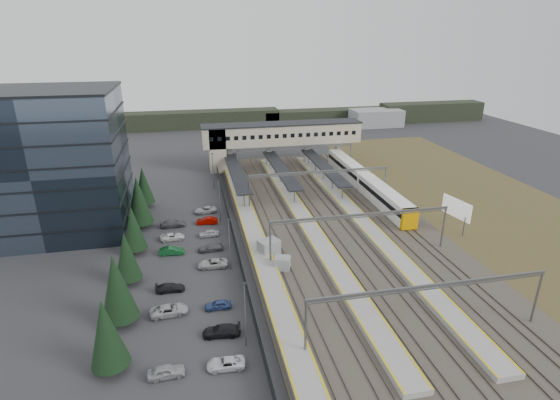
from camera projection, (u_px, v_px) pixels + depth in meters
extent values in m
plane|color=#2B2B2D|center=(273.00, 240.00, 72.97)|extent=(220.00, 220.00, 0.00)
cube|color=#374353|center=(47.00, 164.00, 72.68)|extent=(24.00, 18.00, 24.00)
cube|color=black|center=(57.00, 212.00, 75.78)|extent=(24.30, 18.30, 0.25)
cube|color=black|center=(53.00, 193.00, 74.54)|extent=(24.30, 18.30, 0.25)
cube|color=black|center=(49.00, 174.00, 73.30)|extent=(24.30, 18.30, 0.25)
cube|color=black|center=(45.00, 154.00, 72.06)|extent=(24.30, 18.30, 0.25)
cube|color=black|center=(41.00, 134.00, 70.82)|extent=(24.30, 18.30, 0.25)
cube|color=black|center=(37.00, 113.00, 69.58)|extent=(24.30, 18.30, 0.25)
cube|color=black|center=(33.00, 90.00, 68.30)|extent=(24.30, 18.30, 0.40)
cylinder|color=black|center=(112.00, 366.00, 44.81)|extent=(0.44, 0.44, 1.20)
cone|color=black|center=(106.00, 333.00, 43.31)|extent=(3.90, 3.90, 7.50)
cylinder|color=black|center=(122.00, 319.00, 52.11)|extent=(0.44, 0.44, 1.20)
cone|color=black|center=(117.00, 287.00, 50.48)|extent=(4.26, 4.26, 8.20)
cylinder|color=black|center=(130.00, 280.00, 60.32)|extent=(0.44, 0.44, 1.20)
cone|color=black|center=(126.00, 255.00, 58.95)|extent=(3.54, 3.54, 6.80)
cylinder|color=black|center=(136.00, 250.00, 68.54)|extent=(0.44, 0.44, 1.20)
cone|color=black|center=(133.00, 227.00, 67.12)|extent=(3.64, 3.64, 7.00)
cylinder|color=black|center=(142.00, 224.00, 77.66)|extent=(0.44, 0.44, 1.20)
cone|color=black|center=(138.00, 200.00, 75.98)|extent=(4.42, 4.42, 8.50)
cylinder|color=black|center=(146.00, 204.00, 86.78)|extent=(0.44, 0.44, 1.20)
cone|color=black|center=(144.00, 185.00, 85.34)|extent=(3.74, 3.74, 7.20)
imported|color=#9E9EA2|center=(166.00, 371.00, 44.03)|extent=(3.84, 1.71, 1.28)
imported|color=#B0AFB3|center=(169.00, 310.00, 53.70)|extent=(4.83, 2.60, 1.29)
imported|color=black|center=(170.00, 288.00, 58.56)|extent=(3.89, 1.64, 1.12)
imported|color=#134E24|center=(172.00, 251.00, 68.21)|extent=(3.98, 1.64, 1.28)
imported|color=silver|center=(173.00, 237.00, 73.07)|extent=(4.17, 2.21, 1.12)
imported|color=#4B4D51|center=(173.00, 223.00, 77.88)|extent=(4.54, 2.04, 1.29)
imported|color=silver|center=(226.00, 363.00, 45.21)|extent=(4.11, 2.11, 1.11)
imported|color=black|center=(222.00, 331.00, 50.01)|extent=(4.53, 2.20, 1.27)
imported|color=navy|center=(218.00, 305.00, 54.87)|extent=(3.38, 1.41, 1.14)
imported|color=#B2B2B2|center=(213.00, 263.00, 64.53)|extent=(4.53, 2.25, 1.23)
imported|color=#525358|center=(211.00, 247.00, 69.38)|extent=(4.10, 1.90, 1.16)
imported|color=#B5B5BA|center=(209.00, 233.00, 74.21)|extent=(3.42, 1.43, 1.16)
imported|color=#8E0600|center=(207.00, 221.00, 79.03)|extent=(3.92, 1.71, 1.25)
imported|color=#B1B2B5|center=(206.00, 210.00, 83.88)|extent=(4.43, 2.37, 1.18)
cylinder|color=slate|center=(245.00, 315.00, 47.18)|extent=(0.16, 0.16, 8.00)
cube|color=black|center=(244.00, 284.00, 45.73)|extent=(0.50, 0.25, 0.15)
cylinder|color=slate|center=(229.00, 245.00, 62.69)|extent=(0.16, 0.16, 8.00)
cube|color=black|center=(228.00, 220.00, 61.24)|extent=(0.50, 0.25, 0.15)
cylinder|color=slate|center=(220.00, 201.00, 79.11)|extent=(0.16, 0.16, 8.00)
cube|color=black|center=(218.00, 180.00, 77.66)|extent=(0.50, 0.25, 0.15)
cylinder|color=slate|center=(213.00, 171.00, 95.53)|extent=(0.16, 0.16, 8.00)
cube|color=black|center=(212.00, 154.00, 94.09)|extent=(0.50, 0.25, 0.15)
cube|color=#26282B|center=(231.00, 226.00, 75.92)|extent=(0.08, 90.00, 2.00)
cube|color=gray|center=(269.00, 248.00, 67.73)|extent=(3.76, 3.34, 2.58)
cube|color=gray|center=(282.00, 264.00, 63.62)|extent=(2.79, 2.57, 2.09)
cube|color=#3A352E|center=(332.00, 222.00, 79.79)|extent=(34.00, 90.00, 0.20)
cube|color=#59544C|center=(264.00, 227.00, 77.29)|extent=(0.08, 90.00, 0.14)
cube|color=#59544C|center=(272.00, 226.00, 77.56)|extent=(0.08, 90.00, 0.14)
cube|color=#59544C|center=(286.00, 225.00, 78.06)|extent=(0.08, 90.00, 0.14)
cube|color=#59544C|center=(294.00, 224.00, 78.33)|extent=(0.08, 90.00, 0.14)
cube|color=#59544C|center=(318.00, 222.00, 79.20)|extent=(0.08, 90.00, 0.14)
cube|color=#59544C|center=(326.00, 222.00, 79.48)|extent=(0.08, 90.00, 0.14)
cube|color=#59544C|center=(339.00, 221.00, 79.97)|extent=(0.08, 90.00, 0.14)
cube|color=#59544C|center=(347.00, 220.00, 80.25)|extent=(0.08, 90.00, 0.14)
cube|color=#59544C|center=(370.00, 218.00, 81.12)|extent=(0.08, 90.00, 0.14)
cube|color=#59544C|center=(377.00, 217.00, 81.40)|extent=(0.08, 90.00, 0.14)
cube|color=#59544C|center=(390.00, 216.00, 81.89)|extent=(0.08, 90.00, 0.14)
cube|color=#59544C|center=(397.00, 215.00, 82.16)|extent=(0.08, 90.00, 0.14)
cube|color=#999994|center=(251.00, 227.00, 76.79)|extent=(3.20, 82.00, 0.90)
cube|color=gold|center=(243.00, 226.00, 76.35)|extent=(0.25, 82.00, 0.02)
cube|color=gold|center=(259.00, 224.00, 76.90)|extent=(0.25, 82.00, 0.02)
cube|color=#999994|center=(306.00, 223.00, 78.71)|extent=(3.20, 82.00, 0.90)
cube|color=gold|center=(298.00, 221.00, 78.26)|extent=(0.25, 82.00, 0.02)
cube|color=gold|center=(314.00, 220.00, 78.82)|extent=(0.25, 82.00, 0.02)
cube|color=#999994|center=(358.00, 218.00, 80.62)|extent=(3.20, 82.00, 0.90)
cube|color=gold|center=(351.00, 216.00, 80.18)|extent=(0.25, 82.00, 0.02)
cube|color=gold|center=(366.00, 215.00, 80.73)|extent=(0.25, 82.00, 0.02)
cube|color=black|center=(236.00, 171.00, 95.58)|extent=(3.00, 30.00, 0.25)
cube|color=slate|center=(236.00, 172.00, 95.63)|extent=(3.10, 30.00, 0.12)
cylinder|color=slate|center=(244.00, 199.00, 84.30)|extent=(0.20, 0.20, 3.10)
cylinder|color=slate|center=(240.00, 188.00, 90.23)|extent=(0.20, 0.20, 3.10)
cylinder|color=slate|center=(237.00, 178.00, 96.16)|extent=(0.20, 0.20, 3.10)
cylinder|color=slate|center=(233.00, 170.00, 102.09)|extent=(0.20, 0.20, 3.10)
cylinder|color=slate|center=(231.00, 162.00, 108.02)|extent=(0.20, 0.20, 3.10)
cube|color=black|center=(281.00, 169.00, 97.50)|extent=(3.00, 30.00, 0.25)
cube|color=slate|center=(281.00, 169.00, 97.55)|extent=(3.10, 30.00, 0.12)
cylinder|color=slate|center=(295.00, 195.00, 86.21)|extent=(0.20, 0.20, 3.10)
cylinder|color=slate|center=(287.00, 185.00, 92.14)|extent=(0.20, 0.20, 3.10)
cylinder|color=slate|center=(281.00, 175.00, 98.07)|extent=(0.20, 0.20, 3.10)
cylinder|color=slate|center=(275.00, 167.00, 104.00)|extent=(0.20, 0.20, 3.10)
cylinder|color=slate|center=(270.00, 160.00, 109.94)|extent=(0.20, 0.20, 3.10)
cube|color=black|center=(324.00, 166.00, 99.41)|extent=(3.00, 30.00, 0.25)
cube|color=slate|center=(324.00, 167.00, 99.46)|extent=(3.10, 30.00, 0.12)
cylinder|color=slate|center=(343.00, 192.00, 88.13)|extent=(0.20, 0.20, 3.10)
cylinder|color=slate|center=(332.00, 182.00, 94.06)|extent=(0.20, 0.20, 3.10)
cylinder|color=slate|center=(324.00, 173.00, 99.99)|extent=(0.20, 0.20, 3.10)
cylinder|color=slate|center=(316.00, 165.00, 105.92)|extent=(0.20, 0.20, 3.10)
cylinder|color=slate|center=(308.00, 158.00, 111.85)|extent=(0.20, 0.20, 3.10)
cube|color=#BCAA94|center=(282.00, 134.00, 110.22)|extent=(40.00, 6.00, 5.00)
cube|color=black|center=(282.00, 124.00, 109.30)|extent=(40.40, 6.40, 0.30)
cube|color=#BCAA94|center=(217.00, 149.00, 108.15)|extent=(4.00, 6.00, 11.00)
cube|color=black|center=(211.00, 139.00, 103.98)|extent=(1.00, 0.06, 1.00)
cube|color=black|center=(220.00, 139.00, 104.37)|extent=(1.00, 0.06, 1.00)
cube|color=black|center=(228.00, 139.00, 104.75)|extent=(1.00, 0.06, 1.00)
cube|color=black|center=(236.00, 138.00, 105.13)|extent=(1.00, 0.06, 1.00)
cube|color=black|center=(244.00, 138.00, 105.52)|extent=(1.00, 0.06, 1.00)
cube|color=black|center=(253.00, 137.00, 105.90)|extent=(1.00, 0.06, 1.00)
cube|color=black|center=(261.00, 137.00, 106.28)|extent=(1.00, 0.06, 1.00)
cube|color=black|center=(269.00, 137.00, 106.67)|extent=(1.00, 0.06, 1.00)
cube|color=black|center=(277.00, 136.00, 107.05)|extent=(1.00, 0.06, 1.00)
cube|color=black|center=(285.00, 136.00, 107.43)|extent=(1.00, 0.06, 1.00)
cube|color=black|center=(293.00, 136.00, 107.82)|extent=(1.00, 0.06, 1.00)
cube|color=black|center=(300.00, 135.00, 108.20)|extent=(1.00, 0.06, 1.00)
cube|color=black|center=(308.00, 135.00, 108.58)|extent=(1.00, 0.06, 1.00)
cube|color=black|center=(316.00, 134.00, 108.96)|extent=(1.00, 0.06, 1.00)
cube|color=black|center=(324.00, 134.00, 109.35)|extent=(1.00, 0.06, 1.00)
cube|color=black|center=(331.00, 134.00, 109.73)|extent=(1.00, 0.06, 1.00)
cube|color=black|center=(339.00, 133.00, 110.11)|extent=(1.00, 0.06, 1.00)
cube|color=black|center=(346.00, 133.00, 110.50)|extent=(1.00, 0.06, 1.00)
cube|color=black|center=(354.00, 133.00, 110.88)|extent=(1.00, 0.06, 1.00)
cube|color=#999994|center=(224.00, 158.00, 109.34)|extent=(1.20, 1.60, 6.00)
cube|color=#999994|center=(230.00, 158.00, 109.63)|extent=(1.20, 1.60, 6.00)
cube|color=#999994|center=(269.00, 155.00, 111.54)|extent=(1.20, 1.60, 6.00)
cube|color=#999994|center=(307.00, 153.00, 113.46)|extent=(1.20, 1.60, 6.00)
cube|color=#999994|center=(338.00, 152.00, 115.09)|extent=(1.20, 1.60, 6.00)
cylinder|color=slate|center=(306.00, 329.00, 45.77)|extent=(0.28, 0.28, 7.00)
cylinder|color=slate|center=(536.00, 298.00, 51.13)|extent=(0.28, 0.28, 7.00)
cube|color=slate|center=(431.00, 286.00, 47.19)|extent=(28.40, 0.25, 0.35)
cube|color=slate|center=(431.00, 289.00, 47.33)|extent=(28.40, 0.12, 0.12)
cylinder|color=slate|center=(270.00, 244.00, 64.02)|extent=(0.28, 0.28, 7.00)
cylinder|color=slate|center=(443.00, 228.00, 69.38)|extent=(0.28, 0.28, 7.00)
cube|color=slate|center=(362.00, 215.00, 65.43)|extent=(28.40, 0.25, 0.35)
cube|color=slate|center=(362.00, 217.00, 65.58)|extent=(28.40, 0.12, 0.12)
cylinder|color=slate|center=(249.00, 193.00, 84.09)|extent=(0.28, 0.28, 7.00)
cylinder|color=slate|center=(385.00, 184.00, 89.45)|extent=(0.28, 0.28, 7.00)
cube|color=slate|center=(320.00, 172.00, 85.51)|extent=(28.40, 0.25, 0.35)
cube|color=slate|center=(319.00, 173.00, 85.65)|extent=(28.40, 0.12, 0.12)
cylinder|color=slate|center=(237.00, 164.00, 102.34)|extent=(0.28, 0.28, 7.00)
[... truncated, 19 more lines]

